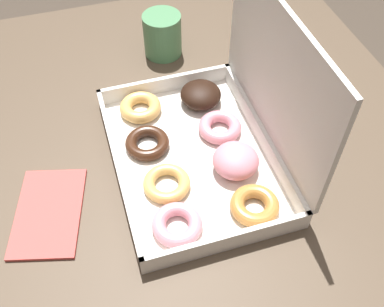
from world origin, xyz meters
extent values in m
cube|color=#4C3D2D|center=(0.00, 0.00, 0.71)|extent=(1.05, 0.97, 0.03)
cylinder|color=#4C3D2D|center=(-0.48, 0.44, 0.35)|extent=(0.06, 0.06, 0.70)
cube|color=silver|center=(0.02, 0.02, 0.73)|extent=(0.37, 0.27, 0.01)
cube|color=white|center=(0.02, -0.10, 0.75)|extent=(0.37, 0.01, 0.03)
cube|color=white|center=(0.02, 0.15, 0.75)|extent=(0.37, 0.01, 0.03)
cube|color=white|center=(-0.16, 0.02, 0.75)|extent=(0.01, 0.27, 0.03)
cube|color=white|center=(0.20, 0.02, 0.75)|extent=(0.01, 0.27, 0.03)
cube|color=white|center=(0.02, 0.16, 0.88)|extent=(0.37, 0.01, 0.23)
torus|color=tan|center=(-0.12, -0.04, 0.74)|extent=(0.08, 0.08, 0.02)
torus|color=#381E11|center=(-0.03, -0.04, 0.74)|extent=(0.08, 0.08, 0.02)
torus|color=tan|center=(0.07, -0.03, 0.74)|extent=(0.08, 0.08, 0.02)
torus|color=pink|center=(0.15, -0.04, 0.74)|extent=(0.08, 0.08, 0.02)
ellipsoid|color=black|center=(-0.11, 0.08, 0.75)|extent=(0.08, 0.08, 0.04)
torus|color=pink|center=(-0.03, 0.09, 0.74)|extent=(0.08, 0.08, 0.02)
ellipsoid|color=pink|center=(0.06, 0.09, 0.75)|extent=(0.08, 0.08, 0.05)
torus|color=#B77A38|center=(0.15, 0.09, 0.74)|extent=(0.08, 0.08, 0.02)
cylinder|color=#4C8456|center=(-0.29, 0.05, 0.77)|extent=(0.08, 0.08, 0.09)
cylinder|color=black|center=(-0.29, 0.05, 0.81)|extent=(0.07, 0.07, 0.01)
cube|color=#CC4C47|center=(0.06, -0.23, 0.73)|extent=(0.19, 0.14, 0.01)
camera|label=1|loc=(0.49, -0.12, 1.34)|focal=42.00mm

